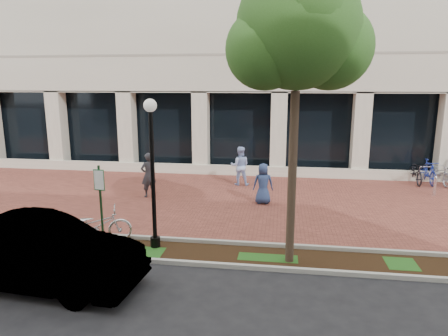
# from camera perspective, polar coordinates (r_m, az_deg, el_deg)

# --- Properties ---
(ground) EXTENTS (120.00, 120.00, 0.00)m
(ground) POSITION_cam_1_polar(r_m,az_deg,el_deg) (16.21, 0.27, -4.59)
(ground) COLOR black
(ground) RESTS_ON ground
(brick_plaza) EXTENTS (40.00, 9.00, 0.01)m
(brick_plaza) POSITION_cam_1_polar(r_m,az_deg,el_deg) (16.20, 0.27, -4.57)
(brick_plaza) COLOR brown
(brick_plaza) RESTS_ON ground
(planting_strip) EXTENTS (40.00, 1.50, 0.01)m
(planting_strip) POSITION_cam_1_polar(r_m,az_deg,el_deg) (11.34, -3.50, -12.09)
(planting_strip) COLOR black
(planting_strip) RESTS_ON ground
(curb_plaza_side) EXTENTS (40.00, 0.12, 0.12)m
(curb_plaza_side) POSITION_cam_1_polar(r_m,az_deg,el_deg) (12.00, -2.77, -10.41)
(curb_plaza_side) COLOR #A6A79D
(curb_plaza_side) RESTS_ON ground
(curb_street_side) EXTENTS (40.00, 0.12, 0.12)m
(curb_street_side) POSITION_cam_1_polar(r_m,az_deg,el_deg) (10.66, -4.35, -13.44)
(curb_street_side) COLOR #A6A79D
(curb_street_side) RESTS_ON ground
(parking_sign) EXTENTS (0.34, 0.07, 2.34)m
(parking_sign) POSITION_cam_1_polar(r_m,az_deg,el_deg) (12.09, -17.28, -3.58)
(parking_sign) COLOR #153A1D
(parking_sign) RESTS_ON ground
(lamppost) EXTENTS (0.36, 0.36, 4.23)m
(lamppost) POSITION_cam_1_polar(r_m,az_deg,el_deg) (11.21, -10.19, 0.29)
(lamppost) COLOR black
(lamppost) RESTS_ON ground
(street_tree) EXTENTS (3.52, 2.93, 7.39)m
(street_tree) POSITION_cam_1_polar(r_m,az_deg,el_deg) (10.08, 10.71, 18.02)
(street_tree) COLOR #4B382B
(street_tree) RESTS_ON ground
(locked_bicycle) EXTENTS (2.17, 1.43, 1.08)m
(locked_bicycle) POSITION_cam_1_polar(r_m,az_deg,el_deg) (12.42, -17.80, -7.83)
(locked_bicycle) COLOR silver
(locked_bicycle) RESTS_ON ground
(pedestrian_left) EXTENTS (0.79, 0.79, 1.86)m
(pedestrian_left) POSITION_cam_1_polar(r_m,az_deg,el_deg) (16.71, -10.72, -0.99)
(pedestrian_left) COLOR #2A2A2F
(pedestrian_left) RESTS_ON ground
(pedestrian_mid) EXTENTS (0.91, 0.73, 1.80)m
(pedestrian_mid) POSITION_cam_1_polar(r_m,az_deg,el_deg) (18.38, 2.29, 0.30)
(pedestrian_mid) COLOR #9AB2E6
(pedestrian_mid) RESTS_ON ground
(pedestrian_right) EXTENTS (0.83, 0.58, 1.61)m
(pedestrian_right) POSITION_cam_1_polar(r_m,az_deg,el_deg) (15.60, 5.61, -2.25)
(pedestrian_right) COLOR navy
(pedestrian_right) RESTS_ON ground
(bollard) EXTENTS (0.12, 0.12, 0.85)m
(bollard) POSITION_cam_1_polar(r_m,az_deg,el_deg) (18.89, 27.90, -2.24)
(bollard) COLOR silver
(bollard) RESTS_ON ground
(bike_rack_cluster) EXTENTS (3.60, 2.05, 1.14)m
(bike_rack_cluster) POSITION_cam_1_polar(r_m,az_deg,el_deg) (21.27, 29.18, -0.62)
(bike_rack_cluster) COLOR black
(bike_rack_cluster) RESTS_ON ground
(sedan_near_curb) EXTENTS (4.99, 2.10, 1.60)m
(sedan_near_curb) POSITION_cam_1_polar(r_m,az_deg,el_deg) (10.34, -24.99, -10.93)
(sedan_near_curb) COLOR silver
(sedan_near_curb) RESTS_ON ground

